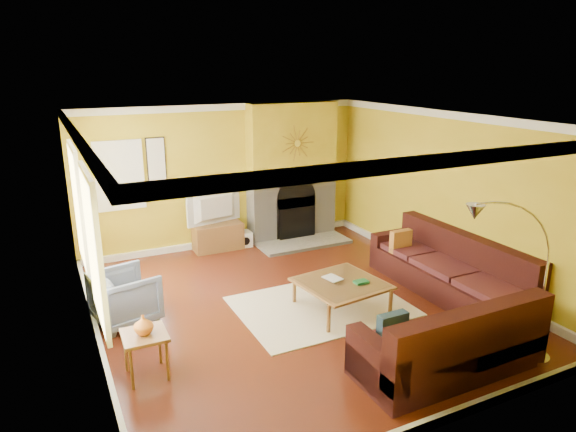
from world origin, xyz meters
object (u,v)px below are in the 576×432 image
armchair (125,297)px  side_table (146,355)px  coffee_table (341,296)px  arc_lamp (510,289)px  sectional_sofa (406,286)px  media_console (218,237)px

armchair → side_table: (-0.01, -1.43, -0.10)m
side_table → coffee_table: bearing=8.7°
side_table → arc_lamp: bearing=-24.8°
armchair → arc_lamp: 4.85m
sectional_sofa → media_console: size_ratio=3.76×
side_table → sectional_sofa: bearing=-1.7°
side_table → arc_lamp: size_ratio=0.26×
sectional_sofa → side_table: 3.55m
sectional_sofa → coffee_table: sectional_sofa is taller
armchair → sectional_sofa: bearing=-126.2°
side_table → arc_lamp: arc_lamp is taller
armchair → side_table: size_ratio=1.50×
media_console → armchair: bearing=-133.3°
sectional_sofa → arc_lamp: size_ratio=1.68×
media_console → arc_lamp: arc_lamp is taller
coffee_table → sectional_sofa: bearing=-36.7°
sectional_sofa → armchair: bearing=156.5°
armchair → side_table: bearing=166.7°
coffee_table → armchair: (-2.82, 1.00, 0.15)m
media_console → armchair: (-2.05, -2.18, 0.11)m
sectional_sofa → arc_lamp: arc_lamp is taller
media_console → side_table: (-2.06, -3.61, 0.01)m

